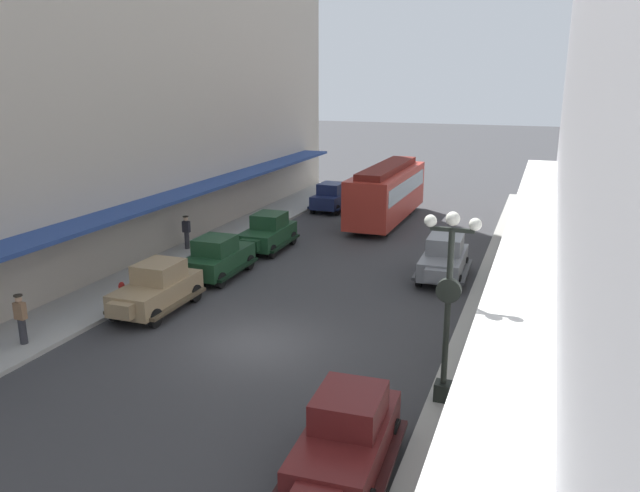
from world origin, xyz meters
The scene contains 16 objects.
ground_plane centered at (0.00, 0.00, 0.00)m, with size 200.00×200.00×0.00m, color #38383A.
sidewalk_left centered at (-7.50, 0.00, 0.07)m, with size 3.00×60.00×0.15m, color #A8A59E.
sidewalk_right centered at (7.50, 0.00, 0.07)m, with size 3.00×60.00×0.15m, color #A8A59E.
parked_car_0 centered at (-4.51, 10.60, 0.94)m, with size 2.23×4.29×1.84m.
parked_car_1 centered at (-4.58, 20.73, 0.94)m, with size 2.27×4.31×1.84m.
parked_car_2 centered at (4.88, -5.50, 0.94)m, with size 2.30×4.32×1.84m.
parked_car_3 centered at (-4.68, 5.82, 0.94)m, with size 2.20×4.28×1.84m.
parked_car_4 centered at (-4.80, 1.41, 0.94)m, with size 2.18×4.27×1.84m.
parked_car_5 centered at (4.61, 8.99, 0.94)m, with size 2.24×4.30×1.84m.
streetcar centered at (-0.44, 18.72, 1.90)m, with size 2.60×9.62×3.46m.
lamp_post_with_clock centered at (6.40, -1.81, 2.99)m, with size 1.42×0.44×5.16m.
fire_hydrant centered at (-6.35, 1.35, 0.56)m, with size 0.24×0.24×0.82m.
pedestrian_0 centered at (7.56, 8.47, 0.99)m, with size 0.36×0.24×1.64m.
pedestrian_1 centered at (-6.95, -2.90, 1.01)m, with size 0.36×0.28×1.67m.
pedestrian_2 centered at (-8.18, 8.86, 1.01)m, with size 0.36×0.28×1.67m.
pedestrian_3 centered at (7.20, 9.75, 1.01)m, with size 0.36×0.28×1.67m.
Camera 1 is at (8.50, -16.96, 8.54)m, focal length 34.77 mm.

